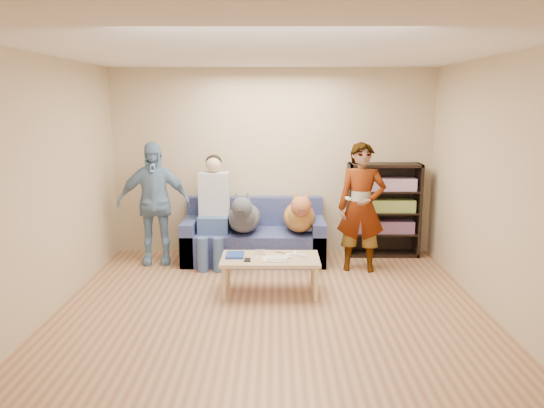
{
  "coord_description": "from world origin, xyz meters",
  "views": [
    {
      "loc": [
        0.04,
        -4.94,
        2.14
      ],
      "look_at": [
        0.0,
        1.2,
        0.95
      ],
      "focal_mm": 35.0,
      "sensor_mm": 36.0,
      "label": 1
    }
  ],
  "objects_px": {
    "sofa": "(254,239)",
    "dog_tan": "(300,216)",
    "camera_silver": "(260,252)",
    "coffee_table": "(270,261)",
    "notebook_blue": "(235,255)",
    "person_standing_left": "(154,203)",
    "person_seated": "(214,206)",
    "person_standing_right": "(361,207)",
    "dog_gray": "(244,216)",
    "bookshelf": "(383,208)"
  },
  "relations": [
    {
      "from": "sofa",
      "to": "dog_tan",
      "type": "bearing_deg",
      "value": -12.87
    },
    {
      "from": "camera_silver",
      "to": "coffee_table",
      "type": "height_order",
      "value": "camera_silver"
    },
    {
      "from": "camera_silver",
      "to": "dog_tan",
      "type": "distance_m",
      "value": 1.18
    },
    {
      "from": "notebook_blue",
      "to": "camera_silver",
      "type": "bearing_deg",
      "value": 14.04
    },
    {
      "from": "person_standing_left",
      "to": "coffee_table",
      "type": "bearing_deg",
      "value": -44.21
    },
    {
      "from": "camera_silver",
      "to": "sofa",
      "type": "height_order",
      "value": "sofa"
    },
    {
      "from": "camera_silver",
      "to": "person_seated",
      "type": "relative_size",
      "value": 0.07
    },
    {
      "from": "coffee_table",
      "to": "person_standing_right",
      "type": "bearing_deg",
      "value": 36.79
    },
    {
      "from": "person_standing_left",
      "to": "person_seated",
      "type": "height_order",
      "value": "person_standing_left"
    },
    {
      "from": "sofa",
      "to": "dog_gray",
      "type": "bearing_deg",
      "value": -124.46
    },
    {
      "from": "coffee_table",
      "to": "bookshelf",
      "type": "distance_m",
      "value": 2.22
    },
    {
      "from": "camera_silver",
      "to": "sofa",
      "type": "distance_m",
      "value": 1.21
    },
    {
      "from": "coffee_table",
      "to": "bookshelf",
      "type": "bearing_deg",
      "value": 44.65
    },
    {
      "from": "person_standing_right",
      "to": "notebook_blue",
      "type": "bearing_deg",
      "value": -144.85
    },
    {
      "from": "dog_tan",
      "to": "coffee_table",
      "type": "xyz_separation_m",
      "value": [
        -0.38,
        -1.17,
        -0.27
      ]
    },
    {
      "from": "camera_silver",
      "to": "person_seated",
      "type": "height_order",
      "value": "person_seated"
    },
    {
      "from": "coffee_table",
      "to": "person_standing_left",
      "type": "bearing_deg",
      "value": 143.34
    },
    {
      "from": "person_seated",
      "to": "notebook_blue",
      "type": "bearing_deg",
      "value": -72.07
    },
    {
      "from": "person_standing_right",
      "to": "person_standing_left",
      "type": "distance_m",
      "value": 2.72
    },
    {
      "from": "notebook_blue",
      "to": "person_standing_left",
      "type": "bearing_deg",
      "value": 136.23
    },
    {
      "from": "person_seated",
      "to": "dog_gray",
      "type": "xyz_separation_m",
      "value": [
        0.41,
        -0.06,
        -0.13
      ]
    },
    {
      "from": "camera_silver",
      "to": "bookshelf",
      "type": "height_order",
      "value": "bookshelf"
    },
    {
      "from": "notebook_blue",
      "to": "coffee_table",
      "type": "distance_m",
      "value": 0.41
    },
    {
      "from": "bookshelf",
      "to": "dog_gray",
      "type": "bearing_deg",
      "value": -167.72
    },
    {
      "from": "person_standing_left",
      "to": "person_standing_right",
      "type": "bearing_deg",
      "value": -13.94
    },
    {
      "from": "camera_silver",
      "to": "person_seated",
      "type": "distance_m",
      "value": 1.29
    },
    {
      "from": "person_standing_left",
      "to": "sofa",
      "type": "height_order",
      "value": "person_standing_left"
    },
    {
      "from": "person_seated",
      "to": "bookshelf",
      "type": "relative_size",
      "value": 1.13
    },
    {
      "from": "notebook_blue",
      "to": "coffee_table",
      "type": "bearing_deg",
      "value": -7.13
    },
    {
      "from": "notebook_blue",
      "to": "bookshelf",
      "type": "relative_size",
      "value": 0.2
    },
    {
      "from": "sofa",
      "to": "coffee_table",
      "type": "xyz_separation_m",
      "value": [
        0.23,
        -1.31,
        0.09
      ]
    },
    {
      "from": "notebook_blue",
      "to": "person_seated",
      "type": "height_order",
      "value": "person_seated"
    },
    {
      "from": "notebook_blue",
      "to": "dog_tan",
      "type": "height_order",
      "value": "dog_tan"
    },
    {
      "from": "sofa",
      "to": "bookshelf",
      "type": "xyz_separation_m",
      "value": [
        1.8,
        0.23,
        0.4
      ]
    },
    {
      "from": "camera_silver",
      "to": "bookshelf",
      "type": "relative_size",
      "value": 0.08
    },
    {
      "from": "sofa",
      "to": "person_seated",
      "type": "relative_size",
      "value": 1.29
    },
    {
      "from": "camera_silver",
      "to": "bookshelf",
      "type": "xyz_separation_m",
      "value": [
        1.69,
        1.43,
        0.23
      ]
    },
    {
      "from": "person_standing_right",
      "to": "person_standing_left",
      "type": "xyz_separation_m",
      "value": [
        -2.71,
        0.3,
        -0.01
      ]
    },
    {
      "from": "person_standing_right",
      "to": "coffee_table",
      "type": "height_order",
      "value": "person_standing_right"
    },
    {
      "from": "camera_silver",
      "to": "person_seated",
      "type": "bearing_deg",
      "value": 121.25
    },
    {
      "from": "notebook_blue",
      "to": "person_standing_right",
      "type": "bearing_deg",
      "value": 27.57
    },
    {
      "from": "person_standing_left",
      "to": "notebook_blue",
      "type": "height_order",
      "value": "person_standing_left"
    },
    {
      "from": "sofa",
      "to": "person_standing_right",
      "type": "bearing_deg",
      "value": -18.31
    },
    {
      "from": "bookshelf",
      "to": "notebook_blue",
      "type": "bearing_deg",
      "value": -142.7
    },
    {
      "from": "coffee_table",
      "to": "dog_tan",
      "type": "bearing_deg",
      "value": 72.06
    },
    {
      "from": "person_standing_right",
      "to": "dog_gray",
      "type": "height_order",
      "value": "person_standing_right"
    },
    {
      "from": "dog_tan",
      "to": "bookshelf",
      "type": "distance_m",
      "value": 1.24
    },
    {
      "from": "person_standing_right",
      "to": "bookshelf",
      "type": "distance_m",
      "value": 0.82
    },
    {
      "from": "person_standing_left",
      "to": "dog_gray",
      "type": "bearing_deg",
      "value": -9.09
    },
    {
      "from": "sofa",
      "to": "bookshelf",
      "type": "height_order",
      "value": "bookshelf"
    }
  ]
}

